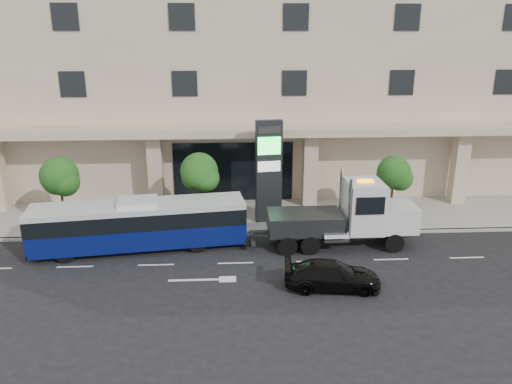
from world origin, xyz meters
TOP-DOWN VIEW (x-y plane):
  - ground at (0.00, 0.00)m, footprint 120.00×120.00m
  - sidewalk at (0.00, 5.00)m, footprint 120.00×6.00m
  - curb at (0.00, 2.00)m, footprint 120.00×0.30m
  - convention_center at (-0.00, 15.42)m, footprint 60.00×17.60m
  - tree_left at (-9.97, 3.59)m, footprint 2.27×2.20m
  - tree_mid at (-1.97, 3.59)m, footprint 2.28×2.20m
  - tree_right at (9.53, 3.59)m, footprint 2.10×2.00m
  - city_bus at (-5.07, 0.52)m, footprint 11.41×3.83m
  - tow_truck at (6.11, 0.37)m, footprint 8.99×2.36m
  - black_sedan at (4.37, -4.26)m, footprint 4.51×2.18m
  - signage_pylon at (2.08, 3.98)m, footprint 1.59×0.76m

SIDE VIEW (x-z plane):
  - ground at x=0.00m, z-range 0.00..0.00m
  - sidewalk at x=0.00m, z-range 0.00..0.15m
  - curb at x=0.00m, z-range 0.00..0.15m
  - black_sedan at x=4.37m, z-range 0.00..1.26m
  - city_bus at x=-5.07m, z-range 0.02..2.86m
  - tow_truck at x=6.11m, z-range -0.36..3.74m
  - tree_right at x=9.53m, z-range 1.01..5.06m
  - tree_left at x=-9.97m, z-range 1.00..5.22m
  - tree_mid at x=-1.97m, z-range 1.07..5.45m
  - signage_pylon at x=2.08m, z-range 0.20..6.35m
  - convention_center at x=0.00m, z-range -0.03..19.97m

